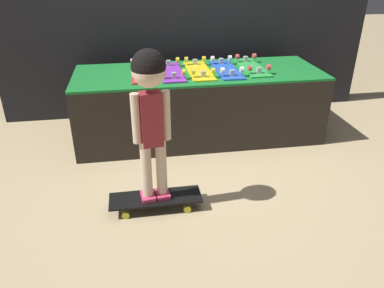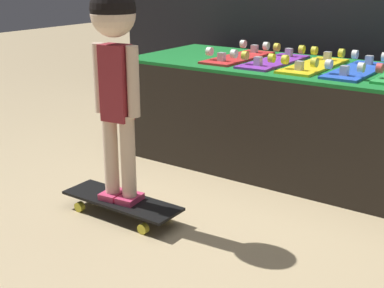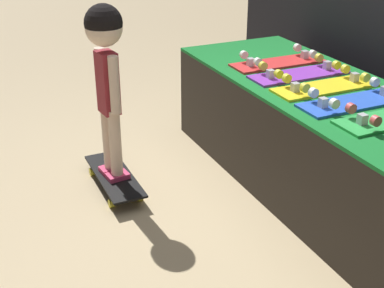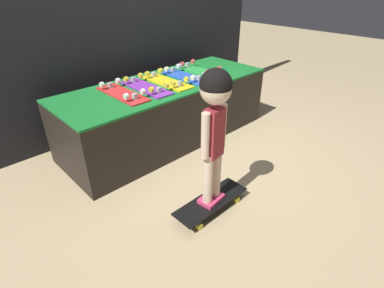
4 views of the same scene
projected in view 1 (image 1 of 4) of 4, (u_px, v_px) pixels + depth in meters
The scene contains 9 objects.
ground_plane at pixel (209, 160), 3.33m from camera, with size 16.00×16.00×0.00m, color tan.
display_rack at pixel (198, 104), 3.65m from camera, with size 2.31×0.84×0.66m.
skateboard_red_on_rack at pixel (143, 72), 3.42m from camera, with size 0.21×0.64×0.09m.
skateboard_purple_on_rack at pixel (171, 71), 3.44m from camera, with size 0.21×0.64×0.09m.
skateboard_yellow_on_rack at pixel (199, 70), 3.48m from camera, with size 0.21×0.64×0.09m.
skateboard_blue_on_rack at pixel (226, 69), 3.51m from camera, with size 0.21×0.64×0.09m.
skateboard_green_on_rack at pixel (252, 67), 3.58m from camera, with size 0.21×0.64×0.09m.
skateboard_on_floor at pixel (156, 199), 2.67m from camera, with size 0.65×0.21×0.09m.
child at pixel (150, 99), 2.33m from camera, with size 0.25×0.21×1.05m.
Camera 1 is at (-0.62, -2.84, 1.64)m, focal length 35.00 mm.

